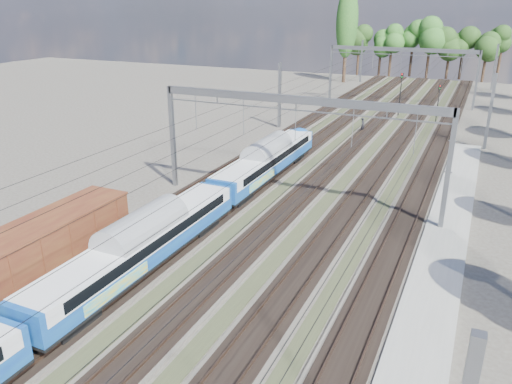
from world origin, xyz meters
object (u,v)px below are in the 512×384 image
at_px(signal_near, 401,89).
at_px(worker, 363,125).
at_px(signal_far, 438,99).
at_px(emu_train, 139,241).
at_px(freight_boxcar, 26,257).

bearing_deg(signal_near, worker, -113.78).
bearing_deg(signal_near, signal_far, -41.45).
bearing_deg(worker, signal_far, -31.74).
height_order(emu_train, signal_far, signal_far).
bearing_deg(signal_far, signal_near, 126.76).
xyz_separation_m(emu_train, signal_near, (6.21, 53.60, 1.60)).
bearing_deg(signal_near, freight_boxcar, -113.24).
distance_m(emu_train, worker, 41.44).
distance_m(emu_train, freight_boxcar, 6.24).
bearing_deg(signal_near, emu_train, -109.37).
relative_size(freight_boxcar, signal_far, 2.77).
xyz_separation_m(signal_near, signal_far, (5.60, -3.06, -0.56)).
xyz_separation_m(emu_train, freight_boxcar, (-4.50, -4.32, -0.00)).
distance_m(signal_near, signal_far, 6.41).
bearing_deg(signal_far, emu_train, -127.70).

